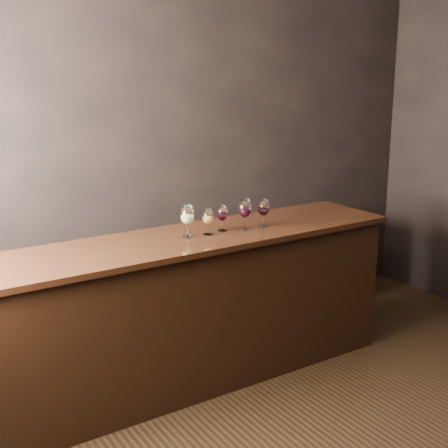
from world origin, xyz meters
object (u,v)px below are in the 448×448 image
glass_amber (208,217)px  glass_red_c (263,209)px  bar_counter (195,311)px  glass_white (187,216)px  back_bar_shelf (238,275)px  glass_red_a (222,214)px  glass_red_b (245,209)px

glass_amber → glass_red_c: size_ratio=0.92×
bar_counter → glass_white: 0.70m
glass_white → back_bar_shelf: bearing=39.2°
glass_red_a → glass_red_c: size_ratio=0.91×
back_bar_shelf → glass_red_a: 1.19m
bar_counter → glass_red_b: 0.79m
glass_red_a → glass_red_b: glass_red_b is taller
glass_red_a → glass_white: bearing=-176.6°
glass_amber → glass_red_a: (0.14, 0.04, -0.00)m
glass_amber → glass_red_c: bearing=-1.7°
back_bar_shelf → glass_red_c: (-0.28, -0.75, 0.77)m
back_bar_shelf → glass_amber: glass_amber is taller
glass_amber → glass_red_b: bearing=-2.9°
glass_amber → glass_red_b: glass_red_b is taller
bar_counter → glass_red_a: 0.71m
glass_white → glass_red_a: 0.29m
glass_amber → back_bar_shelf: bearing=45.3°
back_bar_shelf → glass_white: (-0.88, -0.72, 0.78)m
back_bar_shelf → glass_red_a: glass_red_a is taller
glass_white → glass_red_b: (0.44, -0.04, 0.00)m
back_bar_shelf → glass_red_b: glass_red_b is taller
back_bar_shelf → glass_red_b: (-0.44, -0.75, 0.79)m
back_bar_shelf → glass_red_c: size_ratio=12.06×
glass_amber → glass_red_b: (0.29, -0.01, 0.03)m
glass_white → glass_red_c: bearing=-3.5°
glass_white → glass_amber: glass_white is taller
glass_red_b → glass_red_c: glass_red_b is taller
back_bar_shelf → glass_red_b: 1.18m
glass_white → glass_red_c: (0.60, -0.04, -0.02)m
bar_counter → glass_amber: glass_amber is taller
back_bar_shelf → glass_red_c: 1.11m
bar_counter → glass_red_c: bearing=-5.6°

